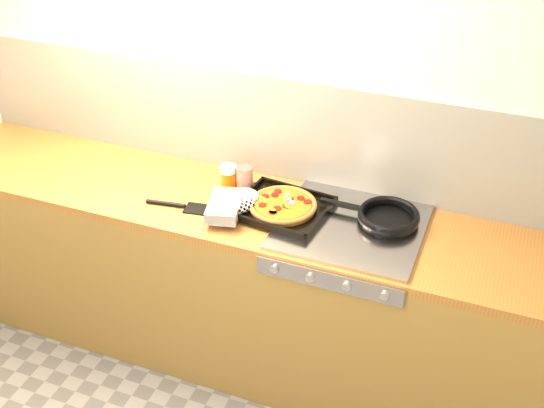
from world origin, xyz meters
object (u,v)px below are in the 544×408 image
at_px(pizza_on_tray, 267,205).
at_px(tomato_can, 244,178).
at_px(juice_glass, 229,177).
at_px(frying_pan, 387,217).

relative_size(pizza_on_tray, tomato_can, 4.57).
xyz_separation_m(pizza_on_tray, tomato_can, (-0.17, 0.15, 0.01)).
bearing_deg(pizza_on_tray, juice_glass, 152.63).
distance_m(pizza_on_tray, frying_pan, 0.51).
xyz_separation_m(frying_pan, juice_glass, (-0.74, 0.02, 0.02)).
bearing_deg(pizza_on_tray, frying_pan, 11.99).
bearing_deg(pizza_on_tray, tomato_can, 138.86).
bearing_deg(juice_glass, pizza_on_tray, -27.37).
bearing_deg(juice_glass, frying_pan, -1.29).
relative_size(frying_pan, tomato_can, 3.85).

